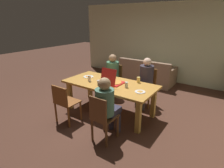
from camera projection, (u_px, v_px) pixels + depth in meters
The scene contains 18 objects.
ground_plane at pixel (110, 112), 4.42m from camera, with size 20.00×20.00×0.00m, color #4E2E22.
back_wall at pixel (161, 43), 6.42m from camera, with size 6.57×0.12×2.67m, color beige.
dining_table at pixel (110, 87), 4.20m from camera, with size 2.14×1.01×0.75m.
chair_0 at pixel (114, 79), 5.27m from camera, with size 0.42×0.41×0.90m.
person_0 at pixel (112, 72), 5.09m from camera, with size 0.35×0.52×1.22m.
chair_1 at pixel (147, 85), 4.69m from camera, with size 0.41×0.40×0.95m.
person_1 at pixel (145, 79), 4.51m from camera, with size 0.34×0.51×1.25m.
chair_2 at pixel (102, 118), 3.22m from camera, with size 0.38×0.43×0.91m.
person_2 at pixel (107, 103), 3.25m from camera, with size 0.34×0.54×1.21m.
chair_3 at pixel (64, 102), 3.81m from camera, with size 0.46×0.41×0.86m.
pizza_box_0 at pixel (113, 82), 4.09m from camera, with size 0.38×0.47×0.40m.
plate_0 at pixel (88, 77), 4.60m from camera, with size 0.26×0.26×0.03m.
plate_1 at pixel (140, 92), 3.65m from camera, with size 0.21×0.21×0.03m.
drinking_glass_0 at pixel (99, 83), 4.01m from camera, with size 0.08×0.08×0.12m, color silver.
drinking_glass_1 at pixel (89, 78), 4.26m from camera, with size 0.07×0.07×0.14m, color silver.
drinking_glass_2 at pixel (138, 80), 4.18m from camera, with size 0.08×0.08×0.13m, color #E6C662.
drinking_glass_3 at pixel (126, 85), 3.88m from camera, with size 0.07×0.07×0.12m, color silver.
couch at pixel (147, 74), 6.36m from camera, with size 1.81×0.91×0.84m.
Camera 1 is at (2.27, -3.20, 2.14)m, focal length 29.07 mm.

